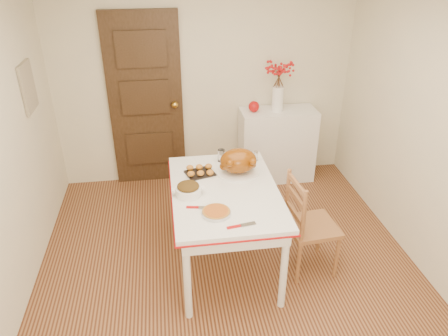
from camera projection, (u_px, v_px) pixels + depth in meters
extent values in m
cube|color=#421E0F|center=(232.00, 280.00, 3.82)|extent=(3.50, 4.00, 0.00)
cube|color=beige|center=(205.00, 80.00, 4.97)|extent=(3.50, 0.00, 2.50)
cube|color=beige|center=(445.00, 142.00, 3.46)|extent=(0.00, 4.00, 2.50)
cube|color=#3B2718|center=(146.00, 102.00, 4.95)|extent=(0.85, 0.06, 2.06)
cube|color=#BEB58C|center=(28.00, 87.00, 3.93)|extent=(0.03, 0.35, 0.45)
cube|color=white|center=(277.00, 145.00, 5.27)|extent=(0.91, 0.40, 0.91)
sphere|color=#A50C0C|center=(254.00, 107.00, 4.98)|extent=(0.13, 0.13, 0.13)
cylinder|color=#A14D16|center=(216.00, 212.00, 3.30)|extent=(0.28, 0.28, 0.05)
cylinder|color=white|center=(221.00, 155.00, 4.08)|extent=(0.09, 0.09, 0.12)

